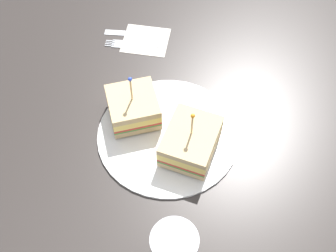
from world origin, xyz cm
name	(u,v)px	position (x,y,z in cm)	size (l,w,h in cm)	color
ground_plane	(168,138)	(0.00, 0.00, -1.00)	(101.20, 101.20, 2.00)	#2D2826
plate	(168,134)	(0.00, 0.00, 0.44)	(25.16, 25.16, 0.89)	white
sandwich_half_front	(133,107)	(-4.78, 5.45, 3.33)	(8.93, 9.01, 10.33)	tan
sandwich_half_back	(191,141)	(2.65, -4.31, 3.28)	(12.92, 13.27, 9.92)	tan
napkin	(146,40)	(2.69, 24.21, 0.07)	(9.41, 8.47, 0.15)	beige
fork	(126,44)	(-1.49, 24.16, 0.18)	(11.10, 5.53, 0.35)	silver
knife	(131,33)	(0.18, 27.04, 0.18)	(12.20, 5.84, 0.35)	silver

